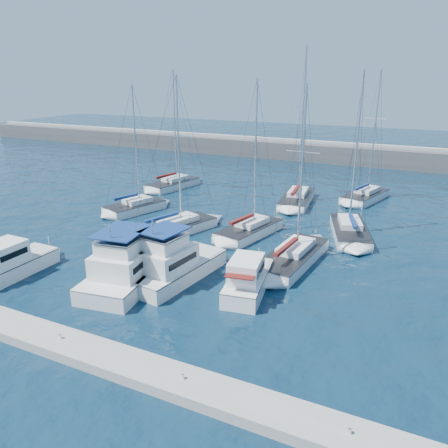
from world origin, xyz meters
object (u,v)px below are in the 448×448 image
at_px(sailboat_mid_a, 135,207).
at_px(sailboat_back_a, 173,184).
at_px(sailboat_back_b, 297,198).
at_px(sailboat_mid_e, 350,231).
at_px(motor_yacht_port_inner, 131,266).
at_px(sailboat_back_c, 365,196).
at_px(sailboat_mid_c, 250,230).
at_px(motor_yacht_stbd_inner, 173,266).
at_px(sailboat_mid_b, 175,228).
at_px(motor_yacht_port_outer, 11,263).
at_px(sailboat_mid_d, 293,257).
at_px(motor_yacht_stbd_outer, 248,280).

bearing_deg(sailboat_mid_a, sailboat_back_a, 118.29).
bearing_deg(sailboat_back_b, sailboat_mid_e, -55.37).
distance_m(motor_yacht_port_inner, sailboat_back_c, 32.78).
bearing_deg(sailboat_mid_c, motor_yacht_stbd_inner, -84.66).
height_order(motor_yacht_port_inner, sailboat_mid_b, sailboat_mid_b).
xyz_separation_m(sailboat_back_a, sailboat_back_b, (17.39, 0.12, 0.02)).
bearing_deg(sailboat_mid_a, sailboat_back_c, 53.85).
xyz_separation_m(motor_yacht_port_outer, motor_yacht_stbd_inner, (11.73, 4.64, 0.19)).
bearing_deg(sailboat_mid_e, sailboat_back_a, 143.79).
bearing_deg(motor_yacht_stbd_inner, sailboat_mid_b, 128.92).
relative_size(motor_yacht_port_inner, sailboat_mid_e, 0.71).
xyz_separation_m(motor_yacht_port_outer, sailboat_back_a, (-3.22, 28.67, -0.41)).
height_order(motor_yacht_stbd_inner, sailboat_mid_d, sailboat_mid_d).
distance_m(motor_yacht_port_inner, sailboat_back_a, 28.21).
distance_m(motor_yacht_port_outer, sailboat_back_a, 28.85).
distance_m(motor_yacht_port_inner, sailboat_mid_e, 21.21).
relative_size(motor_yacht_port_outer, sailboat_back_c, 0.41).
bearing_deg(sailboat_mid_c, motor_yacht_port_inner, -95.69).
bearing_deg(motor_yacht_port_inner, sailboat_mid_c, 62.78).
distance_m(motor_yacht_port_outer, sailboat_mid_b, 14.84).
distance_m(sailboat_mid_c, sailboat_back_c, 19.32).
height_order(sailboat_mid_d, sailboat_back_a, sailboat_back_a).
bearing_deg(sailboat_mid_b, sailboat_mid_d, 10.64).
xyz_separation_m(motor_yacht_port_outer, sailboat_mid_e, (22.00, 19.91, -0.41)).
height_order(motor_yacht_port_inner, sailboat_mid_c, sailboat_mid_c).
xyz_separation_m(motor_yacht_stbd_outer, sailboat_mid_b, (-11.11, 8.21, -0.42)).
height_order(motor_yacht_port_outer, sailboat_mid_b, sailboat_mid_b).
distance_m(motor_yacht_port_outer, sailboat_mid_d, 22.16).
bearing_deg(motor_yacht_stbd_inner, motor_yacht_port_inner, -145.33).
bearing_deg(sailboat_back_b, motor_yacht_port_inner, -108.35).
bearing_deg(sailboat_mid_c, sailboat_back_b, 98.77).
height_order(sailboat_mid_c, sailboat_back_a, sailboat_back_a).
distance_m(motor_yacht_port_inner, motor_yacht_stbd_inner, 3.13).
xyz_separation_m(sailboat_mid_d, sailboat_back_c, (2.45, 22.04, 0.03)).
xyz_separation_m(motor_yacht_port_inner, motor_yacht_stbd_outer, (8.60, 1.95, -0.19)).
distance_m(motor_yacht_port_inner, motor_yacht_stbd_outer, 8.82).
distance_m(motor_yacht_stbd_outer, sailboat_mid_c, 11.67).
bearing_deg(sailboat_mid_d, motor_yacht_stbd_outer, -97.27).
distance_m(motor_yacht_stbd_outer, sailboat_mid_e, 15.42).
distance_m(motor_yacht_port_inner, sailboat_mid_c, 13.51).
xyz_separation_m(motor_yacht_port_outer, sailboat_mid_b, (6.43, 13.37, -0.42)).
bearing_deg(sailboat_mid_d, sailboat_mid_b, 176.79).
xyz_separation_m(motor_yacht_stbd_inner, sailboat_back_c, (9.67, 28.88, -0.60)).
xyz_separation_m(sailboat_mid_a, sailboat_mid_c, (14.58, -1.51, -0.00)).
xyz_separation_m(sailboat_mid_e, sailboat_back_b, (-7.83, 8.88, 0.02)).
bearing_deg(sailboat_back_a, sailboat_mid_d, -26.03).
bearing_deg(sailboat_mid_d, sailboat_mid_e, 75.46).
relative_size(sailboat_mid_b, sailboat_back_c, 0.96).
bearing_deg(motor_yacht_port_outer, sailboat_mid_b, 64.68).
distance_m(motor_yacht_stbd_outer, sailboat_mid_d, 6.49).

